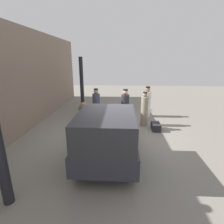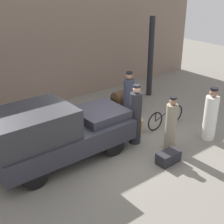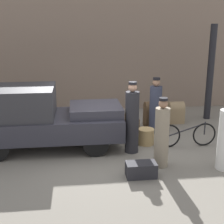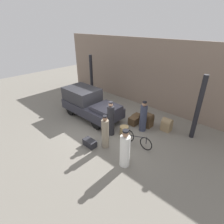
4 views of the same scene
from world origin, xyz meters
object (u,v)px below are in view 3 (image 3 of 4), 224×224
wicker_basket (146,136)px  trunk_wicker_pale (151,114)px  porter_carrying_trunk (132,120)px  suitcase_tan_flat (131,124)px  bicycle (187,135)px  trunk_barrel_dark (176,112)px  suitcase_black_upright (141,170)px  porter_with_bicycle (162,135)px  suitcase_small_leather (121,121)px  truck (38,116)px  porter_standing_middle (155,108)px

wicker_basket → trunk_wicker_pale: 1.61m
porter_carrying_trunk → suitcase_tan_flat: porter_carrying_trunk is taller
bicycle → trunk_barrel_dark: (0.40, 2.19, 0.04)m
bicycle → suitcase_tan_flat: bicycle is taller
suitcase_black_upright → trunk_wicker_pale: size_ratio=0.79×
porter_carrying_trunk → suitcase_tan_flat: bearing=80.4°
suitcase_tan_flat → porter_with_bicycle: bearing=-84.2°
porter_carrying_trunk → suitcase_small_leather: 2.35m
truck → porter_carrying_trunk: size_ratio=2.11×
suitcase_black_upright → porter_standing_middle: bearing=70.0°
porter_carrying_trunk → trunk_wicker_pale: porter_carrying_trunk is taller
porter_standing_middle → suitcase_black_upright: 3.14m
wicker_basket → suitcase_small_leather: 1.80m
truck → bicycle: truck is taller
wicker_basket → porter_with_bicycle: (0.03, -1.43, 0.55)m
porter_standing_middle → suitcase_tan_flat: porter_standing_middle is taller
porter_with_bicycle → suitcase_black_upright: 0.97m
suitcase_small_leather → trunk_barrel_dark: trunk_barrel_dark is taller
porter_standing_middle → bicycle: bearing=-66.6°
trunk_barrel_dark → wicker_basket: bearing=-128.2°
suitcase_black_upright → trunk_barrel_dark: bearing=62.0°
porter_standing_middle → trunk_barrel_dark: (0.96, 0.90, -0.42)m
suitcase_tan_flat → bicycle: bearing=-48.2°
trunk_barrel_dark → suitcase_tan_flat: 1.86m
trunk_barrel_dark → suitcase_small_leather: bearing=-176.4°
truck → suitcase_tan_flat: size_ratio=8.32×
suitcase_small_leather → suitcase_tan_flat: size_ratio=1.10×
porter_carrying_trunk → suitcase_small_leather: bearing=88.5°
suitcase_small_leather → suitcase_tan_flat: bearing=-71.1°
porter_standing_middle → trunk_wicker_pale: size_ratio=2.02×
trunk_wicker_pale → porter_with_bicycle: bearing=-99.4°
suitcase_small_leather → porter_with_bicycle: bearing=-81.6°
truck → suitcase_black_upright: size_ratio=5.88×
suitcase_tan_flat → trunk_wicker_pale: trunk_wicker_pale is taller
bicycle → trunk_barrel_dark: size_ratio=2.27×
suitcase_black_upright → trunk_wicker_pale: trunk_wicker_pale is taller
porter_carrying_trunk → porter_standing_middle: porter_carrying_trunk is taller
porter_carrying_trunk → suitcase_tan_flat: size_ratio=3.95×
wicker_basket → porter_standing_middle: 1.23m
suitcase_small_leather → wicker_basket: bearing=-75.9°
porter_with_bicycle → suitcase_tan_flat: (-0.26, 2.56, -0.54)m
porter_with_bicycle → bicycle: bearing=47.2°
bicycle → porter_with_bicycle: (-1.03, -1.11, 0.43)m
bicycle → porter_standing_middle: (-0.56, 1.29, 0.45)m
bicycle → porter_carrying_trunk: 1.66m
porter_with_bicycle → wicker_basket: bearing=91.3°
wicker_basket → porter_standing_middle: size_ratio=0.27×
bicycle → suitcase_black_upright: bicycle is taller
truck → bicycle: 4.06m
porter_with_bicycle → porter_carrying_trunk: porter_carrying_trunk is taller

